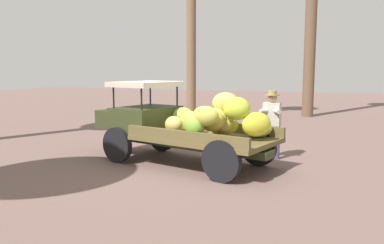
{
  "coord_description": "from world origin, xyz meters",
  "views": [
    {
      "loc": [
        -3.35,
        8.35,
        2.14
      ],
      "look_at": [
        -0.18,
        0.26,
        0.98
      ],
      "focal_mm": 36.9,
      "sensor_mm": 36.0,
      "label": 1
    }
  ],
  "objects": [
    {
      "name": "ground_plane",
      "position": [
        0.0,
        0.0,
        0.0
      ],
      "size": [
        60.0,
        60.0,
        0.0
      ],
      "primitive_type": "plane",
      "color": "brown"
    },
    {
      "name": "truck",
      "position": [
        0.09,
        0.18,
        0.92
      ],
      "size": [
        4.65,
        2.6,
        1.85
      ],
      "rotation": [
        0.0,
        0.0,
        -0.24
      ],
      "color": "#323A1C",
      "rests_on": "ground"
    },
    {
      "name": "farmer",
      "position": [
        -1.72,
        -1.03,
        0.94
      ],
      "size": [
        0.53,
        0.47,
        1.64
      ],
      "rotation": [
        0.0,
        0.0,
        1.5
      ],
      "color": "#544C73",
      "rests_on": "ground"
    }
  ]
}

